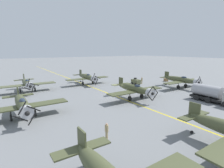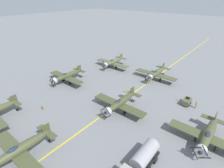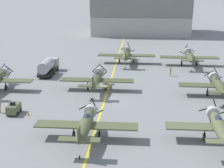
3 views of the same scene
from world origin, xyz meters
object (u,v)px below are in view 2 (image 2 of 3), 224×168
object	(u,v)px
airplane_near_right	(113,62)
traffic_cone	(178,99)
fuel_tanker	(140,163)
airplane_far_center	(19,150)
ground_crew_walking	(196,104)
airplane_mid_left	(208,135)
ground_crew_inspecting	(43,106)
airplane_near_center	(156,73)
tow_tractor	(187,101)
airplane_mid_center	(120,103)
airplane_mid_right	(67,76)

from	to	relation	value
airplane_near_right	traffic_cone	bearing A→B (deg)	149.23
fuel_tanker	airplane_near_right	bearing A→B (deg)	-45.73
airplane_far_center	ground_crew_walking	size ratio (longest dim) A/B	6.50
airplane_mid_left	traffic_cone	distance (m)	13.30
airplane_near_right	ground_crew_inspecting	size ratio (longest dim) A/B	6.74
fuel_tanker	ground_crew_inspecting	size ratio (longest dim) A/B	4.49
fuel_tanker	ground_crew_walking	world-z (taller)	fuel_tanker
airplane_near_center	fuel_tanker	bearing A→B (deg)	95.30
airplane_far_center	tow_tractor	distance (m)	33.23
tow_tractor	traffic_cone	bearing A→B (deg)	-10.39
airplane_far_center	fuel_tanker	xyz separation A→B (m)	(-14.42, -9.41, -0.50)
airplane_mid_center	ground_crew_walking	xyz separation A→B (m)	(-12.14, -10.96, -1.00)
ground_crew_inspecting	airplane_mid_right	bearing A→B (deg)	-60.11
airplane_near_right	airplane_mid_center	bearing A→B (deg)	116.11
airplane_near_center	tow_tractor	bearing A→B (deg)	129.46
fuel_tanker	tow_tractor	distance (m)	20.70
airplane_near_center	ground_crew_walking	bearing A→B (deg)	133.11
airplane_mid_left	tow_tractor	xyz separation A→B (m)	(6.30, -9.75, -1.22)
airplane_mid_center	traffic_cone	distance (m)	14.13
ground_crew_inspecting	fuel_tanker	bearing A→B (deg)	-178.73
airplane_near_right	fuel_tanker	world-z (taller)	airplane_near_right
traffic_cone	airplane_far_center	bearing A→B (deg)	68.66
airplane_near_right	tow_tractor	distance (m)	27.18
airplane_near_center	ground_crew_walking	world-z (taller)	airplane_near_center
ground_crew_walking	ground_crew_inspecting	xyz separation A→B (m)	(24.73, 20.98, -0.04)
airplane_far_center	airplane_mid_center	world-z (taller)	airplane_far_center
airplane_mid_right	ground_crew_walking	distance (m)	32.74
airplane_near_right	ground_crew_inspecting	bearing A→B (deg)	81.28
airplane_far_center	ground_crew_inspecting	distance (m)	12.44
airplane_mid_center	ground_crew_walking	world-z (taller)	airplane_mid_center
airplane_mid_right	airplane_mid_left	world-z (taller)	same
airplane_mid_right	ground_crew_walking	xyz separation A→B (m)	(-31.30, -9.56, -1.00)
airplane_far_center	airplane_near_right	xyz separation A→B (m)	(12.27, -36.79, -0.00)
airplane_far_center	airplane_near_right	size ratio (longest dim) A/B	1.00
airplane_near_center	traffic_cone	xyz separation A→B (m)	(-9.01, 6.99, -1.74)
airplane_mid_center	airplane_near_right	bearing A→B (deg)	-44.99
fuel_tanker	tow_tractor	world-z (taller)	fuel_tanker
airplane_mid_center	airplane_mid_right	bearing A→B (deg)	-1.46
airplane_mid_right	tow_tractor	xyz separation A→B (m)	(-29.24, -9.76, -1.22)
fuel_tanker	tow_tractor	xyz separation A→B (m)	(0.37, -20.68, -0.72)
airplane_mid_left	airplane_near_center	bearing A→B (deg)	-33.56
tow_tractor	ground_crew_walking	distance (m)	2.09
traffic_cone	ground_crew_inspecting	bearing A→B (deg)	46.41
airplane_near_center	fuel_tanker	distance (m)	30.34
airplane_near_right	tow_tractor	bearing A→B (deg)	149.57
airplane_mid_right	airplane_near_right	world-z (taller)	airplane_near_right
airplane_near_right	ground_crew_walking	bearing A→B (deg)	150.18
airplane_mid_right	airplane_mid_left	bearing A→B (deg)	163.09
airplane_mid_right	airplane_mid_center	size ratio (longest dim) A/B	1.00
airplane_mid_center	airplane_near_right	distance (m)	24.13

